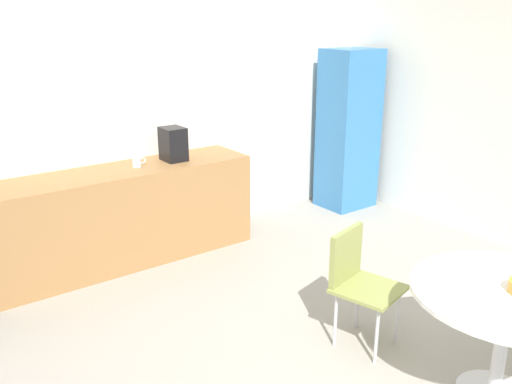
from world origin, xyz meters
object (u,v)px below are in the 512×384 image
object	(u,v)px
mug_white	(137,162)
coffee_maker	(173,144)
round_table	(507,311)
chair_olive	(357,274)
locker_cabinet	(348,130)

from	to	relation	value
mug_white	coffee_maker	bearing A→B (deg)	1.60
mug_white	round_table	bearing A→B (deg)	-74.87
chair_olive	coffee_maker	size ratio (longest dim) A/B	2.59
locker_cabinet	chair_olive	size ratio (longest dim) A/B	2.25
locker_cabinet	round_table	distance (m)	3.56
locker_cabinet	mug_white	xyz separation A→B (m)	(-2.65, 0.09, 0.01)
round_table	mug_white	size ratio (longest dim) A/B	8.66
locker_cabinet	round_table	xyz separation A→B (m)	(-1.80, -3.06, -0.34)
chair_olive	mug_white	xyz separation A→B (m)	(-0.60, 2.20, 0.43)
round_table	coffee_maker	bearing A→B (deg)	98.43
round_table	coffee_maker	world-z (taller)	coffee_maker
locker_cabinet	mug_white	bearing A→B (deg)	178.07
locker_cabinet	round_table	bearing A→B (deg)	-120.48
chair_olive	mug_white	bearing A→B (deg)	105.34
round_table	coffee_maker	distance (m)	3.23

